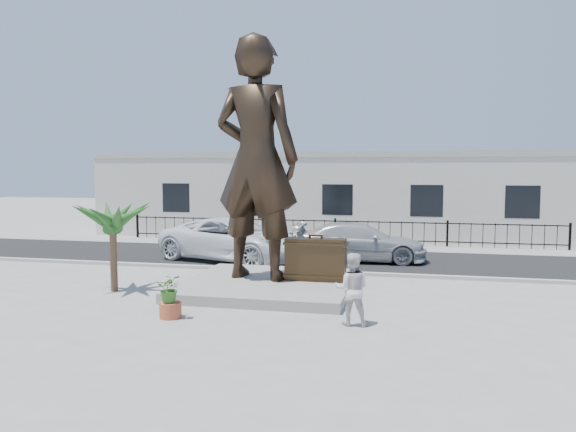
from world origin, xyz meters
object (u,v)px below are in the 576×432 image
object	(u,v)px
statue	(256,159)
suitcase	(316,259)
tourist	(352,289)
car_white	(234,239)

from	to	relation	value
statue	suitcase	distance (m)	3.68
statue	tourist	bearing A→B (deg)	141.98
car_white	tourist	bearing A→B (deg)	-127.94
car_white	statue	bearing A→B (deg)	-136.30
suitcase	tourist	size ratio (longest dim) A/B	1.06
tourist	car_white	bearing A→B (deg)	-59.82
statue	car_white	world-z (taller)	statue
statue	tourist	distance (m)	6.00
statue	tourist	world-z (taller)	statue
tourist	statue	bearing A→B (deg)	-50.89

